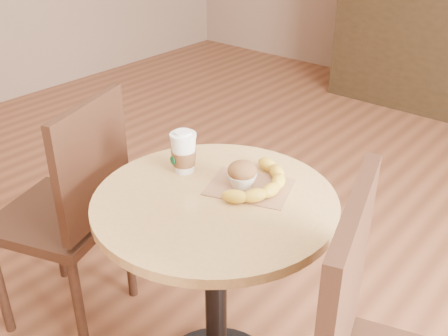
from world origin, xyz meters
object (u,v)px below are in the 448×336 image
(muffin, at_px, (242,174))
(cafe_table, at_px, (216,258))
(banana, at_px, (260,183))
(coffee_cup, at_px, (184,153))
(chair_left, at_px, (71,208))

(muffin, bearing_deg, cafe_table, -100.74)
(cafe_table, xyz_separation_m, banana, (0.07, 0.12, 0.24))
(coffee_cup, bearing_deg, cafe_table, -2.49)
(muffin, xyz_separation_m, banana, (0.05, 0.02, -0.02))
(cafe_table, xyz_separation_m, coffee_cup, (-0.18, 0.06, 0.28))
(chair_left, xyz_separation_m, muffin, (0.62, 0.20, 0.28))
(chair_left, height_order, muffin, chair_left)
(chair_left, bearing_deg, banana, 88.73)
(muffin, bearing_deg, chair_left, -162.52)
(muffin, relative_size, banana, 0.31)
(chair_left, xyz_separation_m, coffee_cup, (0.42, 0.16, 0.30))
(chair_left, relative_size, coffee_cup, 6.89)
(cafe_table, bearing_deg, banana, 59.72)
(cafe_table, relative_size, chair_left, 0.80)
(banana, bearing_deg, chair_left, -167.96)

